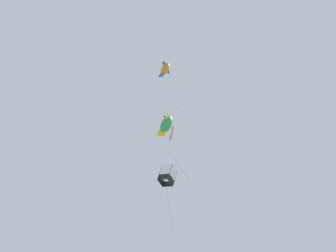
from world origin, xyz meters
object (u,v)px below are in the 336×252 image
Objects in this scene: kite_fish_mid_left at (165,69)px; kite_diamond_far_centre at (172,134)px; kite_fish_near_right at (166,124)px; kite_box_near_left at (168,176)px.

kite_diamond_far_centre is (-8.69, 2.63, -0.55)m from kite_fish_mid_left.
kite_fish_near_right is at bearing 164.19° from kite_diamond_far_centre.
kite_fish_mid_left is 15.93m from kite_fish_near_right.
kite_box_near_left is (-8.94, 2.14, -7.46)m from kite_fish_mid_left.
kite_diamond_far_centre is 0.74× the size of kite_box_near_left.
kite_fish_mid_left is 1.30× the size of kite_diamond_far_centre.
kite_diamond_far_centre reaches higher than kite_fish_near_right.
kite_diamond_far_centre is 20.10m from kite_fish_near_right.
kite_diamond_far_centre reaches higher than kite_box_near_left.
kite_fish_mid_left reaches higher than kite_box_near_left.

